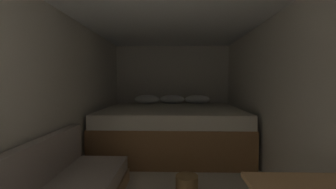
# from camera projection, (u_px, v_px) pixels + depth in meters

# --- Properties ---
(wall_back) EXTENTS (2.67, 0.05, 2.10)m
(wall_back) POSITION_uv_depth(u_px,v_px,m) (172.00, 92.00, 5.12)
(wall_back) COLOR beige
(wall_back) RESTS_ON ground
(wall_left) EXTENTS (0.05, 5.32, 2.10)m
(wall_left) POSITION_uv_depth(u_px,v_px,m) (54.00, 102.00, 2.48)
(wall_left) COLOR beige
(wall_left) RESTS_ON ground
(wall_right) EXTENTS (0.05, 5.32, 2.10)m
(wall_right) POSITION_uv_depth(u_px,v_px,m) (290.00, 102.00, 2.40)
(wall_right) COLOR beige
(wall_right) RESTS_ON ground
(ceiling_slab) EXTENTS (2.67, 5.32, 0.05)m
(ceiling_slab) POSITION_uv_depth(u_px,v_px,m) (170.00, 3.00, 2.38)
(ceiling_slab) COLOR white
(ceiling_slab) RESTS_ON wall_left
(bed) EXTENTS (2.45, 1.99, 0.99)m
(bed) POSITION_uv_depth(u_px,v_px,m) (172.00, 128.00, 4.10)
(bed) COLOR olive
(bed) RESTS_ON ground
(wicker_basket) EXTENTS (0.25, 0.25, 0.24)m
(wicker_basket) POSITION_uv_depth(u_px,v_px,m) (187.00, 187.00, 2.42)
(wicker_basket) COLOR olive
(wicker_basket) RESTS_ON ground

